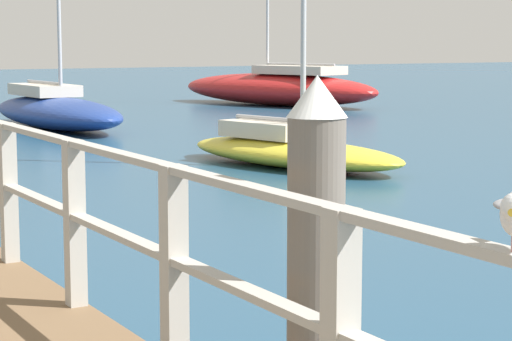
# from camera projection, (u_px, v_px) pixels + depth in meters

# --- Properties ---
(dock_piling_near) EXTENTS (0.29, 0.29, 2.14)m
(dock_piling_near) POSITION_uv_depth(u_px,v_px,m) (316.00, 294.00, 4.84)
(dock_piling_near) COLOR #6B6056
(dock_piling_near) RESTS_ON ground_plane
(boat_2) EXTENTS (2.46, 6.99, 9.01)m
(boat_2) POSITION_uv_depth(u_px,v_px,m) (56.00, 110.00, 26.23)
(boat_2) COLOR navy
(boat_2) RESTS_ON ground_plane
(boat_3) EXTENTS (5.23, 9.17, 9.03)m
(boat_3) POSITION_uv_depth(u_px,v_px,m) (278.00, 88.00, 35.68)
(boat_3) COLOR red
(boat_3) RESTS_ON ground_plane
(boat_4) EXTENTS (2.90, 5.34, 6.24)m
(boat_4) POSITION_uv_depth(u_px,v_px,m) (290.00, 148.00, 18.38)
(boat_4) COLOR gold
(boat_4) RESTS_ON ground_plane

